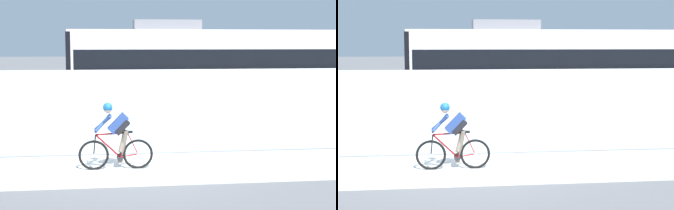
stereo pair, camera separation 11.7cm
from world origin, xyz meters
TOP-DOWN VIEW (x-y plane):
  - ground_plane at (0.00, 0.00)m, footprint 200.00×200.00m
  - bike_path_deck at (0.00, 0.00)m, footprint 32.00×3.20m
  - glass_parapet at (0.00, 1.85)m, footprint 32.00×0.05m
  - concrete_barrier_wall at (0.00, 3.65)m, footprint 32.00×0.36m
  - tram_rail_near at (0.00, 6.13)m, footprint 32.00×0.08m
  - tram_rail_far at (0.00, 7.57)m, footprint 32.00×0.08m
  - tram at (3.61, 6.85)m, footprint 11.06×2.54m
  - cyclist_on_bike at (-0.43, 0.00)m, footprint 1.77×0.58m

SIDE VIEW (x-z plane):
  - ground_plane at x=0.00m, z-range 0.00..0.00m
  - tram_rail_near at x=0.00m, z-range 0.00..0.01m
  - tram_rail_far at x=0.00m, z-range 0.00..0.01m
  - bike_path_deck at x=0.00m, z-range 0.00..0.01m
  - glass_parapet at x=0.00m, z-range 0.00..1.13m
  - cyclist_on_bike at x=-0.43m, z-range -0.02..1.59m
  - concrete_barrier_wall at x=0.00m, z-range 0.00..2.18m
  - tram at x=3.61m, z-range -0.01..3.80m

